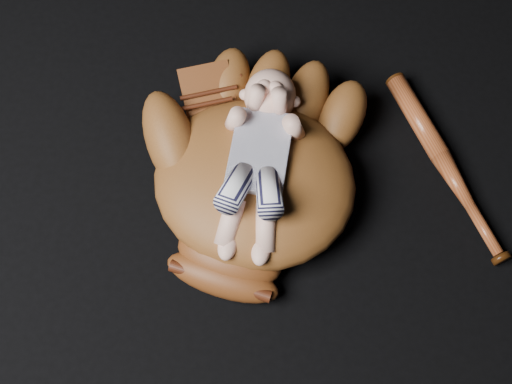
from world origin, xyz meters
TOP-DOWN VIEW (x-y plane):
  - baseball_glove at (-0.14, -0.03)m, footprint 0.55×0.59m
  - newborn_baby at (-0.13, -0.03)m, footprint 0.19×0.35m
  - baseball_bat at (0.20, 0.04)m, footprint 0.21×0.38m

SIDE VIEW (x-z plane):
  - baseball_bat at x=0.20m, z-range 0.00..0.04m
  - baseball_glove at x=-0.14m, z-range 0.00..0.16m
  - newborn_baby at x=-0.13m, z-range 0.06..0.19m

